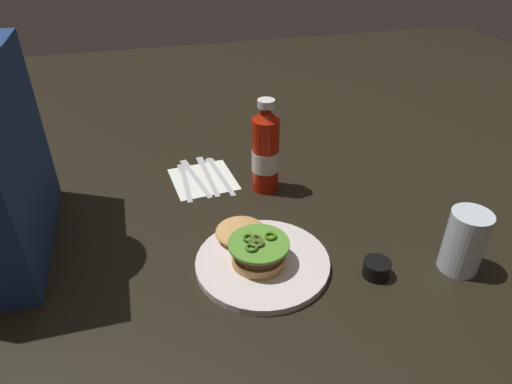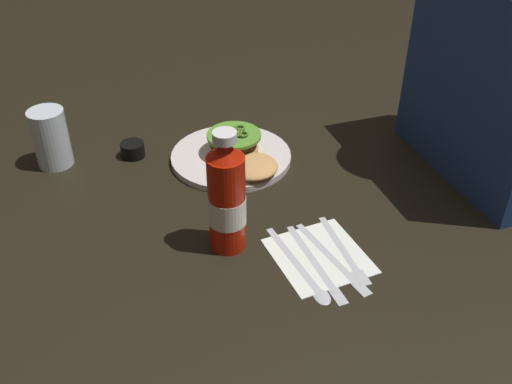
# 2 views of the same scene
# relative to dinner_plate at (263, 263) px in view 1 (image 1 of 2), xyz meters

# --- Properties ---
(ground_plane) EXTENTS (3.00, 3.00, 0.00)m
(ground_plane) POSITION_rel_dinner_plate_xyz_m (0.10, -0.12, -0.01)
(ground_plane) COLOR black
(dinner_plate) EXTENTS (0.25, 0.25, 0.01)m
(dinner_plate) POSITION_rel_dinner_plate_xyz_m (0.00, 0.00, 0.00)
(dinner_plate) COLOR silver
(dinner_plate) RESTS_ON ground_plane
(burger_sandwich) EXTENTS (0.19, 0.12, 0.05)m
(burger_sandwich) POSITION_rel_dinner_plate_xyz_m (0.03, 0.01, 0.03)
(burger_sandwich) COLOR tan
(burger_sandwich) RESTS_ON dinner_plate
(ketchup_bottle) EXTENTS (0.06, 0.06, 0.22)m
(ketchup_bottle) POSITION_rel_dinner_plate_xyz_m (0.26, -0.08, 0.09)
(ketchup_bottle) COLOR #BA1B08
(ketchup_bottle) RESTS_ON ground_plane
(water_glass) EXTENTS (0.07, 0.07, 0.12)m
(water_glass) POSITION_rel_dinner_plate_xyz_m (-0.10, -0.35, 0.05)
(water_glass) COLOR silver
(water_glass) RESTS_ON ground_plane
(condiment_cup) EXTENTS (0.05, 0.05, 0.03)m
(condiment_cup) POSITION_rel_dinner_plate_xyz_m (-0.08, -0.19, 0.01)
(condiment_cup) COLOR black
(condiment_cup) RESTS_ON ground_plane
(napkin) EXTENTS (0.17, 0.16, 0.00)m
(napkin) POSITION_rel_dinner_plate_xyz_m (0.34, 0.05, -0.01)
(napkin) COLOR white
(napkin) RESTS_ON ground_plane
(spoon_utensil) EXTENTS (0.20, 0.04, 0.00)m
(spoon_utensil) POSITION_rel_dinner_plate_xyz_m (0.38, 0.01, -0.00)
(spoon_utensil) COLOR silver
(spoon_utensil) RESTS_ON napkin
(butter_knife) EXTENTS (0.21, 0.03, 0.00)m
(butter_knife) POSITION_rel_dinner_plate_xyz_m (0.37, 0.04, -0.00)
(butter_knife) COLOR silver
(butter_knife) RESTS_ON napkin
(steak_knife) EXTENTS (0.20, 0.05, 0.00)m
(steak_knife) POSITION_rel_dinner_plate_xyz_m (0.37, 0.07, -0.00)
(steak_knife) COLOR silver
(steak_knife) RESTS_ON napkin
(fork_utensil) EXTENTS (0.19, 0.02, 0.00)m
(fork_utensil) POSITION_rel_dinner_plate_xyz_m (0.36, 0.10, -0.00)
(fork_utensil) COLOR silver
(fork_utensil) RESTS_ON napkin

